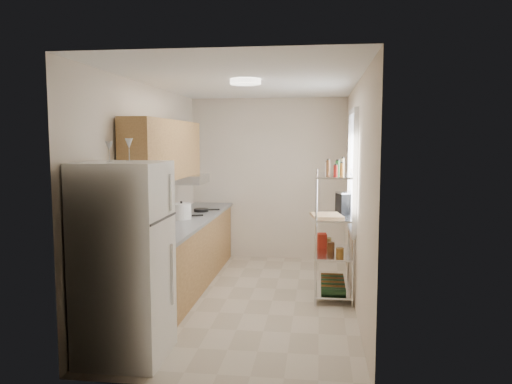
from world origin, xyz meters
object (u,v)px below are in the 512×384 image
at_px(espresso_machine, 344,202).
at_px(frying_pan_large, 183,216).
at_px(rice_cooker, 181,211).
at_px(refrigerator, 124,261).
at_px(cutting_board, 327,216).

bearing_deg(espresso_machine, frying_pan_large, 161.98).
height_order(frying_pan_large, espresso_machine, espresso_machine).
bearing_deg(rice_cooker, frying_pan_large, 96.99).
xyz_separation_m(rice_cooker, frying_pan_large, (-0.01, 0.10, -0.08)).
xyz_separation_m(rice_cooker, espresso_machine, (2.10, 0.17, 0.13)).
distance_m(refrigerator, espresso_machine, 3.10).
xyz_separation_m(refrigerator, frying_pan_large, (-0.11, 2.28, 0.05)).
distance_m(frying_pan_large, espresso_machine, 2.12).
bearing_deg(refrigerator, rice_cooker, 92.47).
xyz_separation_m(cutting_board, espresso_machine, (0.22, 0.47, 0.11)).
height_order(rice_cooker, frying_pan_large, rice_cooker).
xyz_separation_m(frying_pan_large, cutting_board, (1.89, -0.40, 0.11)).
relative_size(rice_cooker, espresso_machine, 1.01).
relative_size(refrigerator, espresso_machine, 6.92).
height_order(refrigerator, frying_pan_large, refrigerator).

